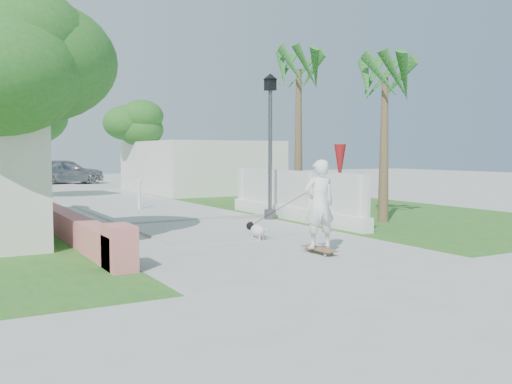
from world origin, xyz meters
TOP-DOWN VIEW (x-y plane):
  - ground at (0.00, 0.00)m, footprint 90.00×90.00m
  - path_strip at (0.00, 20.00)m, footprint 3.20×36.00m
  - curb at (0.00, 6.00)m, footprint 6.50×0.25m
  - grass_right at (7.00, 8.00)m, footprint 8.00×20.00m
  - pink_wall at (-3.30, 3.55)m, footprint 0.45×8.20m
  - lattice_fence at (3.40, 5.00)m, footprint 0.35×7.00m
  - building_right at (6.00, 18.00)m, footprint 6.00×8.00m
  - street_lamp at (2.90, 5.50)m, footprint 0.44×0.44m
  - bollard at (0.20, 10.00)m, footprint 0.14×0.14m
  - patio_umbrella at (4.80, 4.50)m, footprint 0.36×0.36m
  - tree_left_near at (-4.48, 2.98)m, footprint 3.60×3.60m
  - tree_path_left at (-2.98, 15.98)m, footprint 3.40×3.40m
  - tree_path_right at (3.22, 19.98)m, footprint 3.00×3.00m
  - palm_far at (4.60, 6.50)m, footprint 1.80×1.80m
  - palm_near at (5.40, 3.20)m, footprint 1.80×1.80m
  - skateboarder at (0.64, 0.16)m, footprint 0.72×2.90m
  - dog at (0.49, 2.09)m, footprint 0.44×0.60m
  - parked_car at (1.20, 28.41)m, footprint 5.11×2.71m

SIDE VIEW (x-z plane):
  - ground at x=0.00m, z-range 0.00..0.00m
  - grass_right at x=7.00m, z-range 0.00..0.01m
  - path_strip at x=0.00m, z-range 0.00..0.06m
  - curb at x=0.00m, z-range 0.00..0.10m
  - dog at x=0.49m, z-range 0.02..0.45m
  - pink_wall at x=-3.30m, z-range -0.09..0.71m
  - lattice_fence at x=3.40m, z-range -0.21..1.29m
  - bollard at x=0.20m, z-range 0.04..1.13m
  - parked_car at x=1.20m, z-range 0.00..1.66m
  - skateboarder at x=0.64m, z-range -0.01..1.90m
  - building_right at x=6.00m, z-range 0.00..2.60m
  - patio_umbrella at x=4.80m, z-range 0.54..2.84m
  - street_lamp at x=2.90m, z-range 0.21..4.65m
  - tree_path_right at x=3.22m, z-range 1.10..5.89m
  - tree_path_left at x=-2.98m, z-range 1.21..6.43m
  - tree_left_near at x=-4.48m, z-range 1.18..6.46m
  - palm_near at x=5.40m, z-range 1.60..6.30m
  - palm_far at x=4.60m, z-range 1.83..7.13m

